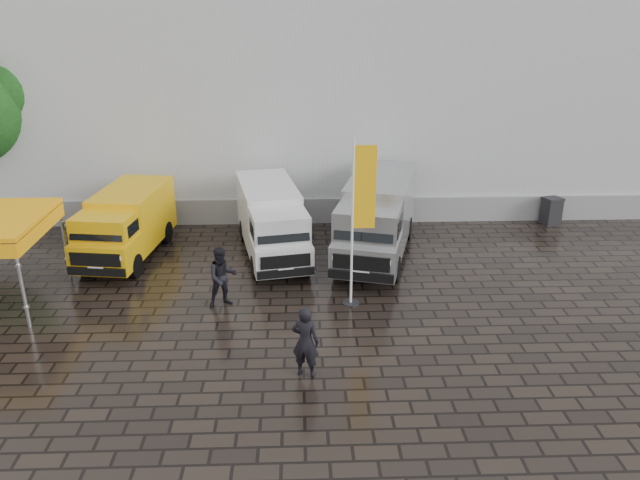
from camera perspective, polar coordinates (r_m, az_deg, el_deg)
The scene contains 10 objects.
ground at distance 17.49m, azimuth 3.04°, elevation -7.30°, with size 120.00×120.00×0.00m, color black.
exhibition_hall at distance 31.53m, azimuth 4.45°, elevation 17.09°, with size 44.00×16.00×12.00m, color silver.
hall_plinth at distance 24.76m, azimuth 6.10°, elevation 2.76°, with size 44.00×0.15×1.00m, color gray.
van_yellow at distance 22.04m, azimuth -17.32°, elevation 1.18°, with size 1.87×4.86×2.24m, color #EBAD0C, non-canonical shape.
van_white at distance 21.25m, azimuth -4.44°, elevation 1.52°, with size 1.80×5.41×2.35m, color silver, non-canonical shape.
van_silver at distance 21.17m, azimuth 5.20°, elevation 1.82°, with size 2.02×6.05×2.62m, color #9EA1A3, non-canonical shape.
flagpole at distance 17.31m, azimuth 3.59°, elevation 2.27°, with size 0.88×0.50×4.90m.
wheelie_bin at distance 26.00m, azimuth 20.39°, elevation 2.52°, with size 0.65×0.65×1.08m, color black.
person_front at distance 14.70m, azimuth -1.34°, elevation -9.27°, with size 0.66×0.43×1.80m, color black.
person_tent at distance 18.08m, azimuth -8.90°, elevation -3.35°, with size 0.87×0.68×1.79m, color black.
Camera 1 is at (-1.48, -15.25, 8.44)m, focal length 35.00 mm.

